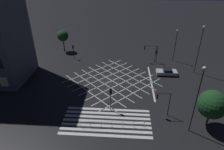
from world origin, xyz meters
The scene contains 14 objects.
ground_plane centered at (0.00, 0.00, 0.00)m, with size 200.00×200.00×0.00m, color black.
road_markings centered at (0.37, -6.51, 0.00)m, with size 19.11×24.03×0.01m.
traffic_light_ne_main centered at (7.99, 9.10, 3.00)m, with size 3.13×0.36×4.04m.
traffic_light_se_main centered at (7.95, -9.54, 2.93)m, with size 2.11×0.36×4.02m.
traffic_light_ne_cross centered at (9.22, 7.85, 2.86)m, with size 0.36×1.98×3.92m.
traffic_light_median_south centered at (0.41, -8.85, 2.84)m, with size 0.36×0.39×3.97m.
traffic_light_nw_cross centered at (-9.83, 9.72, 2.44)m, with size 0.36×0.39×3.41m.
street_lamp_east centered at (13.63, 10.14, 4.91)m, with size 0.44×0.44×7.42m.
street_lamp_west centered at (16.89, 4.49, 6.71)m, with size 0.50×0.50×9.91m.
street_lamp_far centered at (11.36, -12.56, 6.27)m, with size 0.44×0.44×9.81m.
street_tree_near centered at (-13.37, 14.22, 4.09)m, with size 2.80×2.80×5.52m.
street_tree_far centered at (14.05, -11.43, 3.73)m, with size 3.89×3.89×5.68m.
waiting_car centered at (10.96, 3.18, 0.64)m, with size 4.14×1.88×1.34m.
pedestrian_railing centered at (0.86, -12.63, 0.67)m, with size 8.96×0.66×1.05m.
Camera 1 is at (2.27, -33.30, 19.95)m, focal length 32.00 mm.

